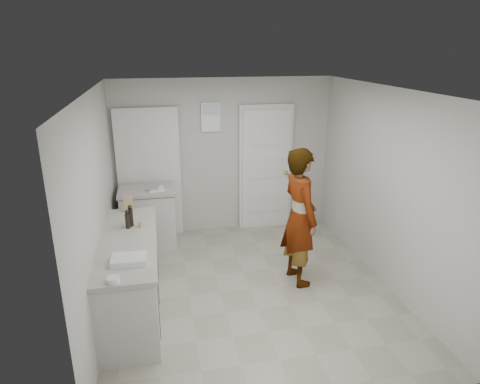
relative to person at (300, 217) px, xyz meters
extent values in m
plane|color=gray|center=(-0.66, -0.11, -0.90)|extent=(4.00, 4.00, 0.00)
plane|color=#A5A29C|center=(-0.66, 1.89, 0.35)|extent=(3.50, 0.00, 3.50)
plane|color=#A5A29C|center=(-0.66, -2.11, 0.35)|extent=(3.50, 0.00, 3.50)
plane|color=#A5A29C|center=(-2.41, -0.11, 0.35)|extent=(0.00, 4.00, 4.00)
plane|color=#A5A29C|center=(1.09, -0.11, 0.35)|extent=(0.00, 4.00, 4.00)
plane|color=silver|center=(-0.66, -0.11, 1.60)|extent=(4.00, 4.00, 0.00)
cube|color=silver|center=(0.04, 1.82, 0.10)|extent=(0.80, 0.05, 2.00)
cube|color=silver|center=(0.04, 1.85, 0.13)|extent=(0.90, 0.04, 2.10)
sphere|color=#B58B45|center=(0.37, 1.77, 0.05)|extent=(0.07, 0.07, 0.07)
cube|color=white|center=(-0.86, 1.86, 1.00)|extent=(0.30, 0.02, 0.45)
cube|color=black|center=(-1.86, 1.86, 0.12)|extent=(0.90, 0.05, 2.04)
cube|color=silver|center=(-1.86, 1.83, 0.13)|extent=(0.98, 0.02, 2.10)
cube|color=beige|center=(-2.11, -0.31, -0.47)|extent=(0.60, 1.90, 0.86)
cube|color=black|center=(-2.11, -0.31, -0.86)|extent=(0.56, 1.86, 0.08)
cube|color=#B3AFA4|center=(-2.11, -0.31, 0.00)|extent=(0.64, 1.96, 0.05)
cube|color=beige|center=(-1.91, 1.44, -0.47)|extent=(0.80, 0.55, 0.86)
cube|color=black|center=(-1.91, 1.44, -0.86)|extent=(0.75, 0.54, 0.08)
cube|color=#B3AFA4|center=(-1.91, 1.44, 0.00)|extent=(0.84, 0.61, 0.05)
imported|color=silver|center=(0.00, 0.00, 0.00)|extent=(0.53, 0.71, 1.80)
cube|color=#A38351|center=(-2.13, 0.57, 0.12)|extent=(0.12, 0.07, 0.19)
cylinder|color=tan|center=(-1.97, 0.02, 0.06)|extent=(0.05, 0.05, 0.07)
cylinder|color=black|center=(-2.11, 0.01, 0.11)|extent=(0.06, 0.06, 0.18)
sphere|color=black|center=(-2.11, 0.01, 0.23)|extent=(0.05, 0.05, 0.05)
cylinder|color=black|center=(-2.08, 0.07, 0.13)|extent=(0.06, 0.06, 0.22)
sphere|color=black|center=(-2.08, 0.07, 0.27)|extent=(0.05, 0.05, 0.05)
cube|color=silver|center=(-2.06, -0.85, 0.06)|extent=(0.35, 0.26, 0.06)
cube|color=white|center=(-2.06, -0.85, 0.05)|extent=(0.31, 0.21, 0.05)
cylinder|color=silver|center=(-2.19, -1.21, 0.05)|extent=(0.12, 0.12, 0.05)
sphere|color=white|center=(-2.21, -1.22, 0.05)|extent=(0.04, 0.04, 0.04)
sphere|color=white|center=(-2.17, -1.20, 0.05)|extent=(0.04, 0.04, 0.04)
cube|color=white|center=(-1.76, 1.41, 0.03)|extent=(0.27, 0.32, 0.01)
camera|label=1|loc=(-1.73, -4.77, 2.06)|focal=32.00mm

